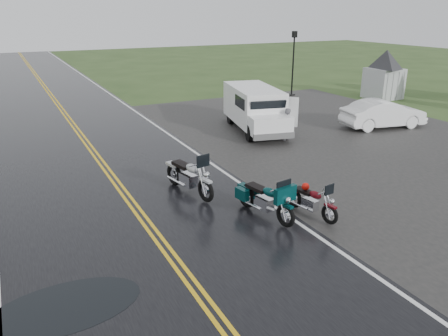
# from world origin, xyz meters

# --- Properties ---
(ground) EXTENTS (120.00, 120.00, 0.00)m
(ground) POSITION_xyz_m (0.00, 0.00, 0.00)
(ground) COLOR #2D471E
(ground) RESTS_ON ground
(road) EXTENTS (8.00, 100.00, 0.04)m
(road) POSITION_xyz_m (0.00, 10.00, 0.02)
(road) COLOR black
(road) RESTS_ON ground
(parking_pad) EXTENTS (14.00, 24.00, 0.03)m
(parking_pad) POSITION_xyz_m (11.00, 5.00, 0.01)
(parking_pad) COLOR black
(parking_pad) RESTS_ON ground
(visitor_center) EXTENTS (16.00, 10.00, 4.80)m
(visitor_center) POSITION_xyz_m (20.00, 12.00, 2.40)
(visitor_center) COLOR #A8AAAD
(visitor_center) RESTS_ON ground
(motorcycle_red) EXTENTS (0.99, 2.01, 1.14)m
(motorcycle_red) POSITION_xyz_m (4.51, -1.09, 0.57)
(motorcycle_red) COLOR #550910
(motorcycle_red) RESTS_ON ground
(motorcycle_teal) EXTENTS (1.21, 2.38, 1.34)m
(motorcycle_teal) POSITION_xyz_m (3.32, -0.68, 0.67)
(motorcycle_teal) COLOR #043234
(motorcycle_teal) RESTS_ON ground
(motorcycle_silver) EXTENTS (1.37, 2.64, 1.49)m
(motorcycle_silver) POSITION_xyz_m (2.08, 1.82, 0.74)
(motorcycle_silver) COLOR #B1B3B9
(motorcycle_silver) RESTS_ON ground
(van_white) EXTENTS (3.24, 5.82, 2.16)m
(van_white) POSITION_xyz_m (6.70, 7.05, 1.08)
(van_white) COLOR white
(van_white) RESTS_ON ground
(person_at_van) EXTENTS (0.64, 0.58, 1.48)m
(person_at_van) POSITION_xyz_m (8.27, 6.46, 0.74)
(person_at_van) COLOR #4E4D53
(person_at_van) RESTS_ON ground
(sedan_white) EXTENTS (4.46, 2.25, 1.40)m
(sedan_white) POSITION_xyz_m (13.98, 6.14, 0.70)
(sedan_white) COLOR white
(sedan_white) RESTS_ON ground
(lamp_post_far_right) EXTENTS (0.38, 0.38, 4.39)m
(lamp_post_far_right) POSITION_xyz_m (15.07, 15.58, 2.20)
(lamp_post_far_right) COLOR black
(lamp_post_far_right) RESTS_ON ground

